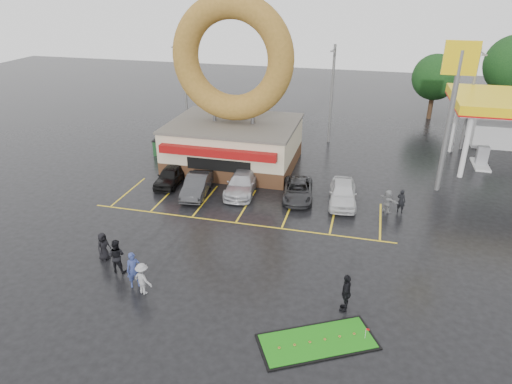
% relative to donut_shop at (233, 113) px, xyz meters
% --- Properties ---
extents(ground, '(120.00, 120.00, 0.00)m').
position_rel_donut_shop_xyz_m(ground, '(3.00, -12.97, -4.46)').
color(ground, black).
rests_on(ground, ground).
extents(donut_shop, '(10.20, 8.70, 13.50)m').
position_rel_donut_shop_xyz_m(donut_shop, '(0.00, 0.00, 0.00)').
color(donut_shop, '#472B19').
rests_on(donut_shop, ground).
extents(shell_sign, '(2.20, 0.36, 10.60)m').
position_rel_donut_shop_xyz_m(shell_sign, '(16.00, -0.97, 2.91)').
color(shell_sign, slate).
rests_on(shell_sign, ground).
extents(streetlight_left, '(0.40, 2.21, 9.00)m').
position_rel_donut_shop_xyz_m(streetlight_left, '(-7.00, 6.95, 0.32)').
color(streetlight_left, slate).
rests_on(streetlight_left, ground).
extents(streetlight_mid, '(0.40, 2.21, 9.00)m').
position_rel_donut_shop_xyz_m(streetlight_mid, '(7.00, 7.95, 0.32)').
color(streetlight_mid, slate).
rests_on(streetlight_mid, ground).
extents(streetlight_right, '(0.40, 2.21, 9.00)m').
position_rel_donut_shop_xyz_m(streetlight_right, '(19.00, 8.95, 0.32)').
color(streetlight_right, slate).
rests_on(streetlight_right, ground).
extents(tree_far_d, '(4.90, 4.90, 7.00)m').
position_rel_donut_shop_xyz_m(tree_far_d, '(17.00, 19.03, 0.07)').
color(tree_far_d, '#332114').
rests_on(tree_far_d, ground).
extents(car_black, '(1.87, 4.10, 1.37)m').
position_rel_donut_shop_xyz_m(car_black, '(-3.55, -4.97, -3.78)').
color(car_black, black).
rests_on(car_black, ground).
extents(car_dgrey, '(2.07, 4.54, 1.44)m').
position_rel_donut_shop_xyz_m(car_dgrey, '(-0.92, -6.19, -3.74)').
color(car_dgrey, '#2D2E30').
rests_on(car_dgrey, ground).
extents(car_silver, '(2.40, 5.08, 1.43)m').
position_rel_donut_shop_xyz_m(car_silver, '(2.11, -4.97, -3.75)').
color(car_silver, '#B8B8BD').
rests_on(car_silver, ground).
extents(car_grey, '(2.63, 4.66, 1.23)m').
position_rel_donut_shop_xyz_m(car_grey, '(6.23, -4.97, -3.85)').
color(car_grey, '#2B2B2D').
rests_on(car_grey, ground).
extents(car_white, '(2.19, 4.69, 1.55)m').
position_rel_donut_shop_xyz_m(car_white, '(9.37, -4.97, -3.69)').
color(car_white, silver).
rests_on(car_white, ground).
extents(person_blue, '(0.84, 0.78, 1.93)m').
position_rel_donut_shop_xyz_m(person_blue, '(-0.03, -17.18, -3.50)').
color(person_blue, navy).
rests_on(person_blue, ground).
extents(person_blackjkt, '(0.97, 0.77, 1.91)m').
position_rel_donut_shop_xyz_m(person_blackjkt, '(-1.54, -16.23, -3.51)').
color(person_blackjkt, black).
rests_on(person_blackjkt, ground).
extents(person_hoodie, '(1.25, 0.96, 1.70)m').
position_rel_donut_shop_xyz_m(person_hoodie, '(0.66, -17.60, -3.62)').
color(person_hoodie, gray).
rests_on(person_hoodie, ground).
extents(person_bystander, '(0.74, 0.92, 1.64)m').
position_rel_donut_shop_xyz_m(person_bystander, '(-2.86, -15.38, -3.64)').
color(person_bystander, black).
rests_on(person_bystander, ground).
extents(person_cameraman, '(0.54, 1.17, 1.94)m').
position_rel_donut_shop_xyz_m(person_cameraman, '(10.44, -16.36, -3.49)').
color(person_cameraman, black).
rests_on(person_cameraman, ground).
extents(person_walker_near, '(1.44, 1.31, 1.59)m').
position_rel_donut_shop_xyz_m(person_walker_near, '(12.38, -5.57, -3.67)').
color(person_walker_near, gray).
rests_on(person_walker_near, ground).
extents(person_walker_far, '(0.70, 0.60, 1.63)m').
position_rel_donut_shop_xyz_m(person_walker_far, '(13.23, -5.37, -3.65)').
color(person_walker_far, black).
rests_on(person_walker_far, ground).
extents(dumpster, '(1.95, 1.44, 1.30)m').
position_rel_donut_shop_xyz_m(dumpster, '(-6.72, 0.95, -3.81)').
color(dumpster, '#1A4421').
rests_on(dumpster, ground).
extents(putting_green, '(5.46, 4.32, 0.63)m').
position_rel_donut_shop_xyz_m(putting_green, '(9.48, -18.86, -4.42)').
color(putting_green, black).
rests_on(putting_green, ground).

